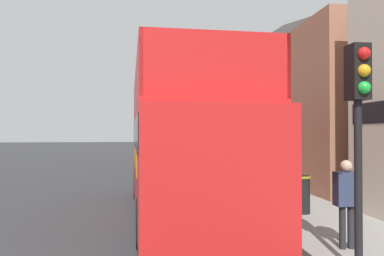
% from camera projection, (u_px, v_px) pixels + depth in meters
% --- Properties ---
extents(ground_plane, '(144.00, 144.00, 0.00)m').
position_uv_depth(ground_plane, '(98.00, 168.00, 24.35)').
color(ground_plane, '#333335').
extents(sidewalk, '(2.84, 108.00, 0.14)m').
position_uv_depth(sidewalk, '(218.00, 170.00, 22.28)').
color(sidewalk, '#999993').
rests_on(sidewalk, ground_plane).
extents(brick_terrace_rear, '(6.00, 23.64, 9.19)m').
position_uv_depth(brick_terrace_rear, '(283.00, 97.00, 23.83)').
color(brick_terrace_rear, '#9E664C').
rests_on(brick_terrace_rear, ground_plane).
extents(tour_bus, '(2.90, 9.62, 3.97)m').
position_uv_depth(tour_bus, '(181.00, 151.00, 10.50)').
color(tour_bus, red).
rests_on(tour_bus, ground_plane).
extents(parked_car_ahead_of_bus, '(1.98, 4.62, 1.46)m').
position_uv_depth(parked_car_ahead_of_bus, '(182.00, 167.00, 17.83)').
color(parked_car_ahead_of_bus, '#9E9EA3').
rests_on(parked_car_ahead_of_bus, ground_plane).
extents(pedestrian_second, '(0.43, 0.24, 1.64)m').
position_uv_depth(pedestrian_second, '(346.00, 195.00, 6.95)').
color(pedestrian_second, '#232328').
rests_on(pedestrian_second, sidewalk).
extents(traffic_signal, '(0.28, 0.42, 3.50)m').
position_uv_depth(traffic_signal, '(359.00, 105.00, 5.67)').
color(traffic_signal, black).
rests_on(traffic_signal, sidewalk).
extents(lamp_post_nearest, '(0.35, 0.35, 4.49)m').
position_uv_depth(lamp_post_nearest, '(272.00, 98.00, 10.17)').
color(lamp_post_nearest, black).
rests_on(lamp_post_nearest, sidewalk).
extents(lamp_post_second, '(0.35, 0.35, 4.76)m').
position_uv_depth(lamp_post_second, '(221.00, 109.00, 17.60)').
color(lamp_post_second, black).
rests_on(lamp_post_second, sidewalk).
extents(lamp_post_third, '(0.35, 0.35, 4.62)m').
position_uv_depth(lamp_post_third, '(196.00, 117.00, 24.98)').
color(lamp_post_third, black).
rests_on(lamp_post_third, sidewalk).
extents(litter_bin, '(0.48, 0.48, 1.01)m').
position_uv_depth(litter_bin, '(302.00, 193.00, 10.01)').
color(litter_bin, black).
rests_on(litter_bin, sidewalk).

